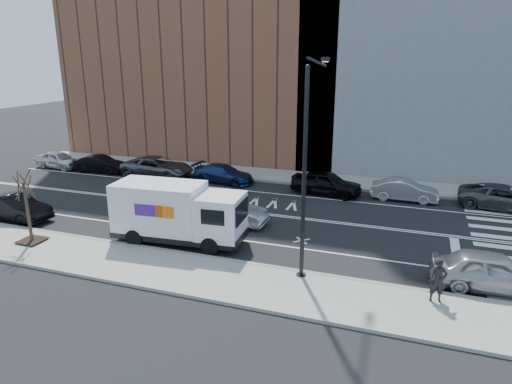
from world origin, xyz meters
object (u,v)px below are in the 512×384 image
Objects in this scene: far_parked_b at (100,164)px; near_parked_front at (493,272)px; driving_sedan at (227,211)px; pedestrian at (438,280)px; far_parked_a at (59,160)px; fedex_van at (178,212)px.

far_parked_b is 0.87× the size of near_parked_front.
driving_sedan is 2.61× the size of pedestrian.
near_parked_front is 3.00m from pedestrian.
far_parked_a is at bearing 87.05° from far_parked_b.
far_parked_b is at bearing 62.58° from driving_sedan.
fedex_van is at bearing -132.11° from far_parked_b.
fedex_van is 3.68m from driving_sedan.
far_parked_a is at bearing 141.94° from pedestrian.
near_parked_front is (14.72, -0.17, -0.80)m from fedex_van.
pedestrian is at bearing -119.61° from far_parked_b.
far_parked_a is 0.90× the size of driving_sedan.
fedex_van is 14.74m from near_parked_front.
far_parked_a is at bearing 143.66° from fedex_van.
driving_sedan reaches higher than far_parked_b.
near_parked_front reaches higher than far_parked_b.
fedex_van is 1.65× the size of far_parked_a.
far_parked_a is (-17.56, 10.94, -0.92)m from fedex_van.
fedex_van is at bearing -115.38° from far_parked_a.
driving_sedan is at bearing 64.10° from fedex_van.
pedestrian is (11.19, -5.51, 0.28)m from driving_sedan.
far_parked_b is 30.11m from near_parked_front.
near_parked_front reaches higher than far_parked_a.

